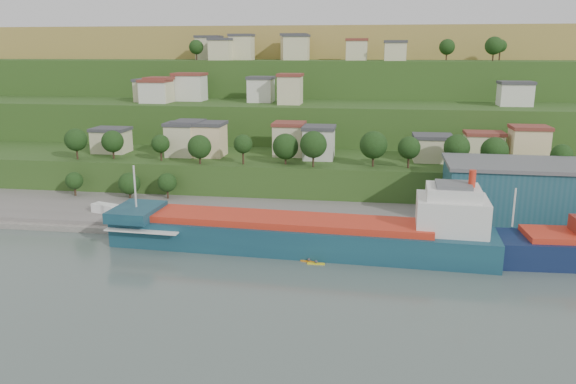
% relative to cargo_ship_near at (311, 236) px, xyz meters
% --- Properties ---
extents(ground, '(500.00, 500.00, 0.00)m').
position_rel_cargo_ship_near_xyz_m(ground, '(-2.10, -9.16, -3.09)').
color(ground, '#44524D').
rests_on(ground, ground).
extents(quay, '(220.00, 26.00, 4.00)m').
position_rel_cargo_ship_near_xyz_m(quay, '(17.90, 18.84, -3.09)').
color(quay, slate).
rests_on(quay, ground).
extents(pebble_beach, '(40.00, 18.00, 2.40)m').
position_rel_cargo_ship_near_xyz_m(pebble_beach, '(-57.10, 12.84, -3.09)').
color(pebble_beach, slate).
rests_on(pebble_beach, ground).
extents(hillside, '(360.00, 210.97, 96.00)m').
position_rel_cargo_ship_near_xyz_m(hillside, '(-2.14, 159.54, -3.02)').
color(hillside, '#284719').
rests_on(hillside, ground).
extents(cargo_ship_near, '(75.89, 15.84, 19.37)m').
position_rel_cargo_ship_near_xyz_m(cargo_ship_near, '(0.00, 0.00, 0.00)').
color(cargo_ship_near, '#123145').
rests_on(cargo_ship_near, ground).
extents(warehouse, '(31.49, 19.81, 12.80)m').
position_rel_cargo_ship_near_xyz_m(warehouse, '(43.29, 21.84, 5.34)').
color(warehouse, '#1E4E5B').
rests_on(warehouse, quay).
extents(caravan, '(6.65, 4.34, 2.88)m').
position_rel_cargo_ship_near_xyz_m(caravan, '(-49.25, 12.86, -0.45)').
color(caravan, white).
rests_on(caravan, pebble_beach).
extents(dinghy, '(4.18, 2.05, 0.80)m').
position_rel_cargo_ship_near_xyz_m(dinghy, '(-41.51, 11.89, -1.49)').
color(dinghy, silver).
rests_on(dinghy, pebble_beach).
extents(kayak_orange, '(3.17, 1.47, 0.79)m').
position_rel_cargo_ship_near_xyz_m(kayak_orange, '(0.34, -6.36, -2.86)').
color(kayak_orange, orange).
rests_on(kayak_orange, ground).
extents(kayak_yellow, '(3.25, 0.59, 0.81)m').
position_rel_cargo_ship_near_xyz_m(kayak_yellow, '(1.79, -7.21, -2.85)').
color(kayak_yellow, yellow).
rests_on(kayak_yellow, ground).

